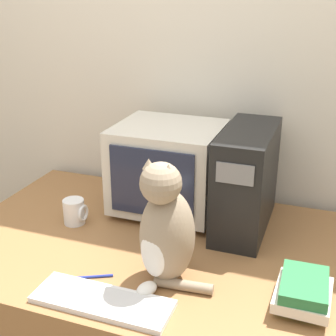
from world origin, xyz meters
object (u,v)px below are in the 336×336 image
crt_monitor (168,168)px  cat (166,230)px  keyboard (102,301)px  mug (75,212)px  book_stack (303,292)px  pen (92,277)px  computer_tower (246,180)px

crt_monitor → cat: (0.16, -0.47, -0.01)m
cat → keyboard: bearing=-109.8°
cat → mug: cat is taller
book_stack → mug: bearing=166.3°
mug → pen: bearing=-51.6°
crt_monitor → book_stack: size_ratio=2.08×
pen → mug: (-0.24, 0.31, 0.05)m
computer_tower → keyboard: size_ratio=1.04×
book_stack → computer_tower: bearing=121.8°
crt_monitor → book_stack: (0.59, -0.45, -0.14)m
cat → computer_tower: bearing=87.7°
crt_monitor → computer_tower: 0.33m
computer_tower → mug: 0.68m
crt_monitor → book_stack: 0.76m
keyboard → pen: keyboard is taller
crt_monitor → mug: (-0.31, -0.23, -0.14)m
book_stack → mug: 0.92m
book_stack → cat: bearing=-177.5°
crt_monitor → mug: bearing=-142.6°
book_stack → pen: bearing=-172.1°
keyboard → cat: (0.14, 0.18, 0.17)m
cat → mug: bearing=171.0°
book_stack → pen: size_ratio=1.63×
computer_tower → book_stack: computer_tower is taller
mug → keyboard: bearing=-50.9°
computer_tower → pen: bearing=-126.9°
computer_tower → mug: bearing=-161.8°
computer_tower → book_stack: size_ratio=2.21×
crt_monitor → mug: crt_monitor is taller
keyboard → book_stack: 0.59m
book_stack → pen: book_stack is taller
crt_monitor → computer_tower: computer_tower is taller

